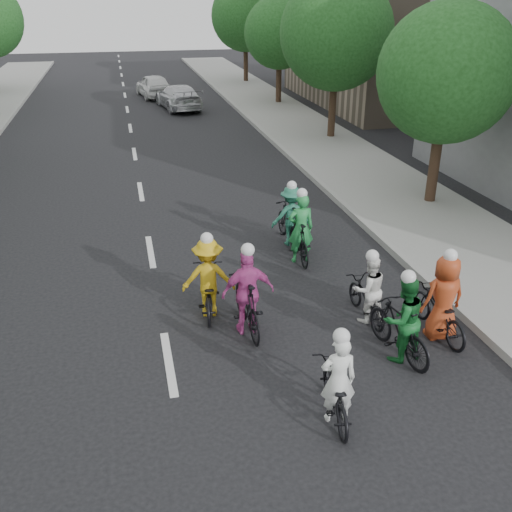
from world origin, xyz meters
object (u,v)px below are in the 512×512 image
object	(u,v)px
cyclist_7	(290,219)
cyclist_2	(208,284)
follow_car_lead	(179,97)
cyclist_4	(441,306)
cyclist_6	(367,295)
cyclist_1	(401,325)
follow_car_trail	(154,86)
cyclist_0	(336,388)
cyclist_5	(300,236)
cyclist_3	(247,299)

from	to	relation	value
cyclist_7	cyclist_2	bearing A→B (deg)	45.89
cyclist_7	follow_car_lead	bearing A→B (deg)	-91.18
cyclist_4	cyclist_6	bearing A→B (deg)	-41.10
cyclist_1	cyclist_2	size ratio (longest dim) A/B	0.99
cyclist_7	follow_car_trail	world-z (taller)	cyclist_7
cyclist_7	cyclist_1	bearing A→B (deg)	91.52
follow_car_trail	follow_car_lead	bearing A→B (deg)	95.47
cyclist_0	follow_car_trail	xyz separation A→B (m)	(-0.60, 30.86, 0.17)
cyclist_5	follow_car_trail	bearing A→B (deg)	-83.27
cyclist_3	cyclist_7	xyz separation A→B (m)	(2.03, 3.93, -0.02)
cyclist_6	cyclist_7	size ratio (longest dim) A/B	0.86
cyclist_1	cyclist_2	xyz separation A→B (m)	(-3.13, 2.36, -0.01)
cyclist_2	cyclist_7	size ratio (longest dim) A/B	1.00
cyclist_1	cyclist_3	size ratio (longest dim) A/B	0.97
cyclist_7	follow_car_lead	distance (m)	19.81
cyclist_6	cyclist_4	bearing A→B (deg)	138.73
follow_car_trail	cyclist_4	bearing A→B (deg)	88.06
cyclist_5	cyclist_6	size ratio (longest dim) A/B	1.19
cyclist_0	cyclist_6	world-z (taller)	cyclist_0
cyclist_0	cyclist_3	xyz separation A→B (m)	(-0.78, 2.79, 0.16)
follow_car_trail	cyclist_1	bearing A→B (deg)	85.90
cyclist_0	cyclist_7	distance (m)	6.84
cyclist_0	follow_car_lead	distance (m)	26.53
cyclist_1	cyclist_4	world-z (taller)	cyclist_4
cyclist_3	cyclist_6	xyz separation A→B (m)	(2.45, -0.14, -0.15)
cyclist_2	cyclist_3	world-z (taller)	cyclist_3
cyclist_0	cyclist_3	world-z (taller)	cyclist_3
cyclist_7	cyclist_3	bearing A→B (deg)	59.36
cyclist_4	follow_car_trail	distance (m)	29.29
cyclist_2	cyclist_4	xyz separation A→B (m)	(4.20, -1.87, -0.02)
cyclist_1	cyclist_3	distance (m)	2.92
cyclist_0	cyclist_1	bearing A→B (deg)	-135.31
cyclist_5	follow_car_trail	distance (m)	25.25
cyclist_1	follow_car_lead	size ratio (longest dim) A/B	0.40
cyclist_4	cyclist_6	world-z (taller)	cyclist_4
cyclist_5	cyclist_6	distance (m)	3.06
cyclist_1	cyclist_6	size ratio (longest dim) A/B	1.15
cyclist_0	cyclist_7	world-z (taller)	cyclist_7
cyclist_0	cyclist_4	bearing A→B (deg)	-139.68
follow_car_trail	cyclist_3	bearing A→B (deg)	81.07
cyclist_6	cyclist_5	bearing A→B (deg)	-83.36
cyclist_3	cyclist_4	distance (m)	3.71
cyclist_1	cyclist_6	distance (m)	1.38
cyclist_5	cyclist_1	bearing A→B (deg)	99.65
cyclist_7	follow_car_lead	world-z (taller)	cyclist_7
cyclist_0	cyclist_5	bearing A→B (deg)	-93.69
cyclist_3	cyclist_1	bearing A→B (deg)	147.12
follow_car_lead	follow_car_trail	xyz separation A→B (m)	(-1.08, 4.33, 0.03)
cyclist_0	cyclist_2	size ratio (longest dim) A/B	0.93
cyclist_1	follow_car_lead	distance (m)	25.28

